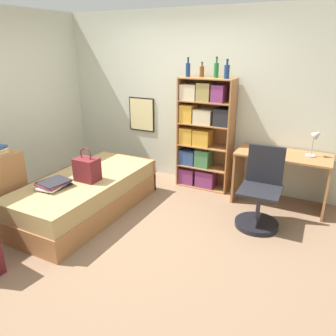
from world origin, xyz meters
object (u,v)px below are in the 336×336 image
Objects in this scene: bookcase at (202,134)px; bottle_clear at (216,70)px; desk_lamp at (316,138)px; bed at (87,195)px; bottle_blue at (227,71)px; bottle_brown at (202,71)px; handbag at (87,169)px; desk_chair at (259,202)px; desk at (281,169)px; bottle_green at (188,69)px; book_stack_on_bed at (54,184)px.

bookcase is 5.94× the size of bottle_clear.
bottle_clear is 1.61m from desk_lamp.
bottle_blue is (1.34, 1.46, 1.51)m from bed.
bottle_brown is at bearing 168.54° from bottle_blue.
bookcase is at bearing -166.35° from bottle_clear.
bottle_brown reaches higher than handbag.
bottle_clear reaches higher than desk_chair.
desk_chair reaches higher than desk.
bottle_green is at bearing 62.22° from bed.
book_stack_on_bed is 2.48m from desk_chair.
handbag is at bearing -118.15° from bottle_brown.
bed is at bearing -127.15° from bottle_clear.
bottle_green is 1.91m from desk.
bottle_blue is at bearing -6.33° from bookcase.
bottle_green reaches higher than handbag.
desk_chair is (2.20, 1.12, -0.23)m from book_stack_on_bed.
handbag is at bearing -145.72° from desk.
desk_chair is (1.99, 0.76, -0.34)m from handbag.
bookcase is 6.17× the size of bottle_green.
desk_lamp is (2.47, 1.49, 0.34)m from handbag.
desk_lamp is (0.36, 0.05, 0.47)m from desk.
handbag is 2.26m from bottle_blue.
bookcase is at bearing 9.20° from bottle_green.
bottle_brown is 0.81× the size of bottle_blue.
bookcase is 1.71× the size of desk_chair.
book_stack_on_bed is 0.24× the size of bookcase.
handbag is 2.12m from bottle_brown.
bed is 2.24m from bottle_green.
desk is at bearing 34.28° from handbag.
bottle_clear is (0.40, 0.08, 0.00)m from bottle_green.
bottle_green is at bearing 150.11° from desk_chair.
bed is at bearing -161.38° from desk_chair.
bottle_brown is at bearing 61.52° from book_stack_on_bed.
bottle_green is at bearing -179.99° from bottle_blue.
bottle_green is at bearing 179.21° from desk_lamp.
desk_chair is (1.09, -0.80, -0.53)m from bookcase.
desk_chair is at bearing 20.88° from handbag.
bed is 5.46× the size of desk_lamp.
bottle_clear is 0.19m from bottle_blue.
bed is at bearing -132.57° from bottle_blue.
desk is (1.21, -0.11, -0.32)m from bookcase.
bottle_clear reaches higher than handbag.
desk is at bearing -171.80° from desk_lamp.
desk_lamp reaches higher than desk_chair.
book_stack_on_bed is (-0.11, -0.42, 0.29)m from bed.
book_stack_on_bed is 2.94m from desk.
bookcase is 1.57m from desk_lamp.
desk_lamp is at bearing -2.29° from bookcase.
bottle_green is 2.11m from desk_chair.
bookcase is 8.04× the size of bottle_brown.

